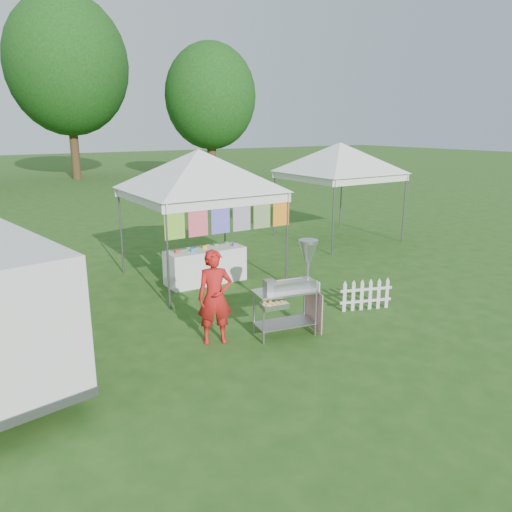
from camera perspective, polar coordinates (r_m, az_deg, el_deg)
ground at (r=9.03m, az=3.93°, el=-8.20°), size 120.00×120.00×0.00m
canopy_main at (r=11.32m, az=-6.58°, el=11.99°), size 4.24×4.24×3.45m
canopy_right at (r=15.69m, az=9.60°, el=12.66°), size 4.24×4.24×3.45m
tree_mid at (r=35.75m, az=-20.78°, el=19.71°), size 7.60×7.60×11.52m
tree_right at (r=32.38m, az=-5.23°, el=17.68°), size 5.60×5.60×8.42m
donut_cart at (r=8.47m, az=4.45°, el=-2.83°), size 1.28×0.79×1.64m
vendor at (r=8.21m, az=-4.73°, el=-4.71°), size 0.67×0.56×1.58m
picket_fence at (r=10.00m, az=12.45°, el=-4.46°), size 1.03×0.37×0.56m
display_table at (r=11.48m, az=-5.81°, el=-1.09°), size 1.80×0.70×0.79m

